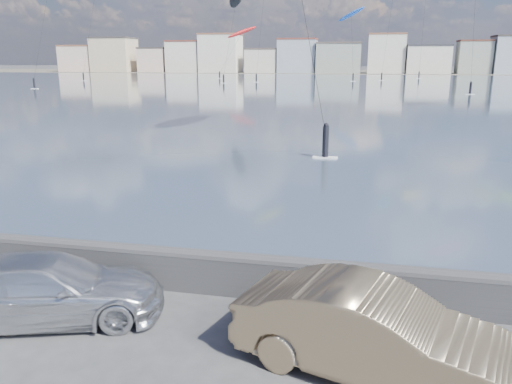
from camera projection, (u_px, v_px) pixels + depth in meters
ground at (161, 354)px, 9.48m from camera, size 700.00×700.00×0.00m
bay_water at (345, 87)px, 95.93m from camera, size 500.00×177.00×0.00m
far_shore_strip at (355, 72)px, 198.43m from camera, size 500.00×60.00×0.00m
seawall at (204, 269)px, 11.88m from camera, size 400.00×0.36×1.08m
far_buildings at (359, 56)px, 183.38m from camera, size 240.79×13.26×14.60m
car_silver at (49, 288)px, 10.62m from camera, size 5.19×3.38×1.40m
car_champagne at (374, 332)px, 8.70m from camera, size 5.23×3.06×1.63m
kitesurfer_2 at (242, 32)px, 146.81m from camera, size 9.22×19.44×15.34m
kitesurfer_8 at (351, 16)px, 129.12m from camera, size 7.48×15.18×18.59m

